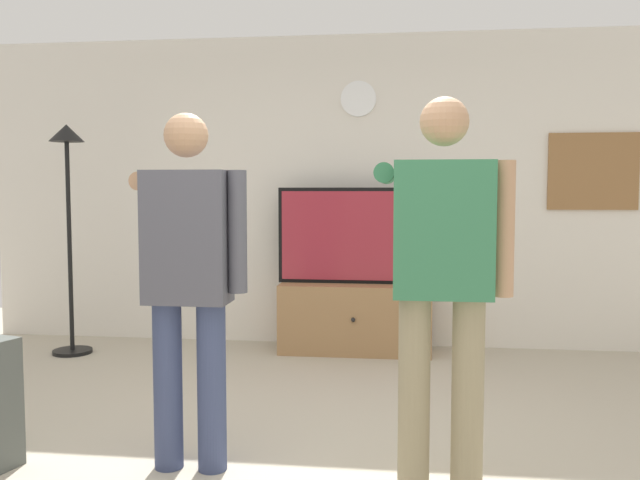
{
  "coord_description": "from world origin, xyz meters",
  "views": [
    {
      "loc": [
        0.57,
        -2.92,
        1.36
      ],
      "look_at": [
        0.05,
        1.2,
        1.05
      ],
      "focal_mm": 37.39,
      "sensor_mm": 36.0,
      "label": 1
    }
  ],
  "objects_px": {
    "wall_clock": "(358,99)",
    "framed_picture": "(593,171)",
    "tv_stand": "(355,318)",
    "television": "(356,236)",
    "person_standing_nearer_couch": "(442,273)",
    "person_standing_nearer_lamp": "(189,271)",
    "floor_lamp": "(68,191)"
  },
  "relations": [
    {
      "from": "tv_stand",
      "to": "wall_clock",
      "type": "bearing_deg",
      "value": 90.0
    },
    {
      "from": "wall_clock",
      "to": "floor_lamp",
      "type": "relative_size",
      "value": 0.16
    },
    {
      "from": "television",
      "to": "person_standing_nearer_couch",
      "type": "distance_m",
      "value": 2.71
    },
    {
      "from": "person_standing_nearer_couch",
      "to": "wall_clock",
      "type": "bearing_deg",
      "value": 101.04
    },
    {
      "from": "tv_stand",
      "to": "person_standing_nearer_couch",
      "type": "distance_m",
      "value": 2.75
    },
    {
      "from": "floor_lamp",
      "to": "person_standing_nearer_lamp",
      "type": "bearing_deg",
      "value": -50.77
    },
    {
      "from": "wall_clock",
      "to": "person_standing_nearer_lamp",
      "type": "xyz_separation_m",
      "value": [
        -0.63,
        -2.73,
        -1.17
      ]
    },
    {
      "from": "floor_lamp",
      "to": "framed_picture",
      "type": "bearing_deg",
      "value": 8.31
    },
    {
      "from": "framed_picture",
      "to": "floor_lamp",
      "type": "xyz_separation_m",
      "value": [
        -4.3,
        -0.63,
        -0.16
      ]
    },
    {
      "from": "wall_clock",
      "to": "framed_picture",
      "type": "bearing_deg",
      "value": 0.15
    },
    {
      "from": "person_standing_nearer_couch",
      "to": "person_standing_nearer_lamp",
      "type": "bearing_deg",
      "value": 172.14
    },
    {
      "from": "tv_stand",
      "to": "television",
      "type": "distance_m",
      "value": 0.69
    },
    {
      "from": "tv_stand",
      "to": "wall_clock",
      "type": "distance_m",
      "value": 1.88
    },
    {
      "from": "tv_stand",
      "to": "person_standing_nearer_lamp",
      "type": "bearing_deg",
      "value": -104.48
    },
    {
      "from": "tv_stand",
      "to": "framed_picture",
      "type": "relative_size",
      "value": 1.73
    },
    {
      "from": "framed_picture",
      "to": "person_standing_nearer_couch",
      "type": "bearing_deg",
      "value": -115.74
    },
    {
      "from": "tv_stand",
      "to": "person_standing_nearer_lamp",
      "type": "distance_m",
      "value": 2.61
    },
    {
      "from": "wall_clock",
      "to": "person_standing_nearer_couch",
      "type": "height_order",
      "value": "wall_clock"
    },
    {
      "from": "tv_stand",
      "to": "framed_picture",
      "type": "distance_m",
      "value": 2.33
    },
    {
      "from": "floor_lamp",
      "to": "person_standing_nearer_couch",
      "type": "distance_m",
      "value": 3.7
    },
    {
      "from": "tv_stand",
      "to": "person_standing_nearer_lamp",
      "type": "xyz_separation_m",
      "value": [
        -0.63,
        -2.44,
        0.68
      ]
    },
    {
      "from": "tv_stand",
      "to": "floor_lamp",
      "type": "xyz_separation_m",
      "value": [
        -2.34,
        -0.33,
        1.07
      ]
    },
    {
      "from": "floor_lamp",
      "to": "wall_clock",
      "type": "bearing_deg",
      "value": 14.89
    },
    {
      "from": "wall_clock",
      "to": "framed_picture",
      "type": "distance_m",
      "value": 2.06
    },
    {
      "from": "floor_lamp",
      "to": "person_standing_nearer_couch",
      "type": "height_order",
      "value": "floor_lamp"
    },
    {
      "from": "tv_stand",
      "to": "framed_picture",
      "type": "xyz_separation_m",
      "value": [
        1.96,
        0.3,
        1.23
      ]
    },
    {
      "from": "floor_lamp",
      "to": "person_standing_nearer_couch",
      "type": "bearing_deg",
      "value": -37.93
    },
    {
      "from": "tv_stand",
      "to": "wall_clock",
      "type": "relative_size",
      "value": 4.12
    },
    {
      "from": "wall_clock",
      "to": "person_standing_nearer_couch",
      "type": "distance_m",
      "value": 3.16
    },
    {
      "from": "person_standing_nearer_lamp",
      "to": "person_standing_nearer_couch",
      "type": "xyz_separation_m",
      "value": [
        1.19,
        -0.16,
        0.03
      ]
    },
    {
      "from": "person_standing_nearer_couch",
      "to": "floor_lamp",
      "type": "bearing_deg",
      "value": 142.07
    },
    {
      "from": "tv_stand",
      "to": "framed_picture",
      "type": "bearing_deg",
      "value": 8.56
    }
  ]
}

